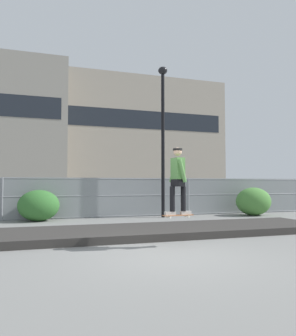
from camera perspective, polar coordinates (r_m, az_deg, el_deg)
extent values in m
plane|color=slate|center=(7.28, 3.46, -15.20)|extent=(120.00, 120.00, 0.00)
cube|color=#33302D|center=(9.99, -2.62, -11.19)|extent=(12.92, 2.66, 0.22)
cube|color=#9E5B33|center=(8.18, 5.31, -8.30)|extent=(0.81, 0.26, 0.02)
cylinder|color=silver|center=(8.38, 6.62, -8.40)|extent=(0.06, 0.03, 0.05)
cylinder|color=silver|center=(8.23, 7.23, -8.50)|extent=(0.06, 0.03, 0.05)
cylinder|color=silver|center=(8.15, 3.37, -8.58)|extent=(0.06, 0.03, 0.05)
cylinder|color=silver|center=(7.99, 3.94, -8.69)|extent=(0.06, 0.03, 0.05)
cube|color=#99999E|center=(8.30, 6.92, -8.31)|extent=(0.06, 0.14, 0.01)
cube|color=#99999E|center=(8.07, 3.65, -8.48)|extent=(0.06, 0.14, 0.01)
cube|color=#B2ADA8|center=(8.28, 6.67, -7.86)|extent=(0.29, 0.12, 0.09)
cube|color=#B2ADA8|center=(8.08, 3.91, -8.00)|extent=(0.29, 0.12, 0.09)
cylinder|color=black|center=(8.22, 6.25, -5.42)|extent=(0.13, 0.13, 0.62)
cylinder|color=black|center=(8.08, 4.32, -5.47)|extent=(0.13, 0.13, 0.62)
cube|color=black|center=(8.14, 5.28, -2.63)|extent=(0.27, 0.36, 0.18)
cube|color=#4C7F3F|center=(8.15, 5.27, -0.10)|extent=(0.25, 0.40, 0.54)
cylinder|color=#4C7F3F|center=(8.37, 4.50, -0.59)|extent=(0.24, 0.11, 0.58)
cylinder|color=#4C7F3F|center=(7.93, 6.09, -0.46)|extent=(0.24, 0.11, 0.58)
sphere|color=tan|center=(8.18, 5.26, 2.87)|extent=(0.21, 0.21, 0.21)
cylinder|color=black|center=(8.19, 5.26, 3.27)|extent=(0.24, 0.24, 0.05)
cylinder|color=gray|center=(15.10, -24.33, -5.00)|extent=(0.06, 0.06, 1.85)
cylinder|color=gray|center=(16.48, 7.16, -5.02)|extent=(0.06, 0.06, 1.85)
cylinder|color=gray|center=(15.19, -7.85, -1.87)|extent=(25.93, 0.04, 0.04)
cylinder|color=gray|center=(15.20, -7.87, -4.86)|extent=(25.93, 0.04, 0.04)
cylinder|color=gray|center=(15.26, -7.90, -8.45)|extent=(25.93, 0.04, 0.04)
cube|color=gray|center=(15.20, -7.88, -5.20)|extent=(25.93, 0.01, 1.85)
cylinder|color=black|center=(15.34, 2.65, 4.08)|extent=(0.16, 0.16, 6.81)
ellipsoid|color=black|center=(16.17, 2.62, 16.80)|extent=(0.44, 0.44, 0.36)
cube|color=black|center=(18.39, -23.52, -5.38)|extent=(4.45, 1.92, 0.70)
cube|color=#23282D|center=(18.40, -24.10, -3.28)|extent=(2.24, 1.66, 0.64)
cylinder|color=black|center=(19.13, -19.13, -6.40)|extent=(0.65, 0.26, 0.64)
cylinder|color=black|center=(17.43, -19.44, -6.76)|extent=(0.65, 0.26, 0.64)
cube|color=#9E9384|center=(48.93, -3.94, 5.17)|extent=(27.96, 10.12, 16.73)
cube|color=#1E232B|center=(44.41, -2.38, 8.62)|extent=(25.72, 0.04, 2.50)
ellipsoid|color=#336B2D|center=(14.40, -18.73, -6.29)|extent=(1.70, 1.39, 1.31)
ellipsoid|color=#477F38|center=(16.97, 18.12, -5.63)|extent=(1.79, 1.47, 1.38)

